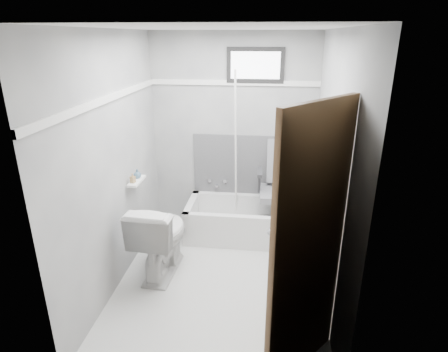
# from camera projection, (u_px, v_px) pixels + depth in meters

# --- Properties ---
(floor) EXTENTS (2.60, 2.60, 0.00)m
(floor) POSITION_uv_depth(u_px,v_px,m) (220.00, 279.00, 3.83)
(floor) COLOR white
(floor) RESTS_ON ground
(ceiling) EXTENTS (2.60, 2.60, 0.00)m
(ceiling) POSITION_uv_depth(u_px,v_px,m) (219.00, 27.00, 2.98)
(ceiling) COLOR silver
(ceiling) RESTS_ON floor
(wall_back) EXTENTS (2.00, 0.02, 2.40)m
(wall_back) POSITION_uv_depth(u_px,v_px,m) (233.00, 134.00, 4.62)
(wall_back) COLOR slate
(wall_back) RESTS_ON floor
(wall_front) EXTENTS (2.00, 0.02, 2.40)m
(wall_front) POSITION_uv_depth(u_px,v_px,m) (190.00, 242.00, 2.20)
(wall_front) COLOR slate
(wall_front) RESTS_ON floor
(wall_left) EXTENTS (0.02, 2.60, 2.40)m
(wall_left) POSITION_uv_depth(u_px,v_px,m) (114.00, 165.00, 3.52)
(wall_left) COLOR slate
(wall_left) RESTS_ON floor
(wall_right) EXTENTS (0.02, 2.60, 2.40)m
(wall_right) POSITION_uv_depth(u_px,v_px,m) (332.00, 174.00, 3.30)
(wall_right) COLOR slate
(wall_right) RESTS_ON floor
(bathtub) EXTENTS (1.50, 0.70, 0.42)m
(bathtub) POSITION_uv_depth(u_px,v_px,m) (248.00, 220.00, 4.60)
(bathtub) COLOR silver
(bathtub) RESTS_ON floor
(office_chair) EXTENTS (0.63, 0.63, 1.05)m
(office_chair) POSITION_uv_depth(u_px,v_px,m) (282.00, 188.00, 4.44)
(office_chair) COLOR #5D5E62
(office_chair) RESTS_ON bathtub
(toilet) EXTENTS (0.51, 0.85, 0.80)m
(toilet) POSITION_uv_depth(u_px,v_px,m) (161.00, 237.00, 3.84)
(toilet) COLOR silver
(toilet) RESTS_ON floor
(door) EXTENTS (0.78, 0.78, 2.00)m
(door) POSITION_uv_depth(u_px,v_px,m) (357.00, 281.00, 2.18)
(door) COLOR brown
(door) RESTS_ON floor
(window) EXTENTS (0.66, 0.04, 0.40)m
(window) POSITION_uv_depth(u_px,v_px,m) (255.00, 65.00, 4.28)
(window) COLOR black
(window) RESTS_ON wall_back
(backerboard) EXTENTS (1.50, 0.02, 0.78)m
(backerboard) POSITION_uv_depth(u_px,v_px,m) (253.00, 166.00, 4.72)
(backerboard) COLOR #4C4C4F
(backerboard) RESTS_ON wall_back
(trim_back) EXTENTS (2.00, 0.02, 0.06)m
(trim_back) POSITION_uv_depth(u_px,v_px,m) (234.00, 83.00, 4.38)
(trim_back) COLOR white
(trim_back) RESTS_ON wall_back
(trim_left) EXTENTS (0.02, 2.60, 0.06)m
(trim_left) POSITION_uv_depth(u_px,v_px,m) (108.00, 98.00, 3.30)
(trim_left) COLOR white
(trim_left) RESTS_ON wall_left
(pole) EXTENTS (0.02, 0.37, 1.92)m
(pole) POSITION_uv_depth(u_px,v_px,m) (236.00, 151.00, 4.44)
(pole) COLOR white
(pole) RESTS_ON bathtub
(shelf) EXTENTS (0.10, 0.32, 0.02)m
(shelf) POSITION_uv_depth(u_px,v_px,m) (137.00, 181.00, 3.95)
(shelf) COLOR white
(shelf) RESTS_ON wall_left
(soap_bottle_a) EXTENTS (0.06, 0.06, 0.10)m
(soap_bottle_a) POSITION_uv_depth(u_px,v_px,m) (133.00, 178.00, 3.85)
(soap_bottle_a) COLOR #A38251
(soap_bottle_a) RESTS_ON shelf
(soap_bottle_b) EXTENTS (0.11, 0.11, 0.10)m
(soap_bottle_b) POSITION_uv_depth(u_px,v_px,m) (137.00, 174.00, 3.98)
(soap_bottle_b) COLOR #45677F
(soap_bottle_b) RESTS_ON shelf
(faucet) EXTENTS (0.26, 0.10, 0.16)m
(faucet) POSITION_uv_depth(u_px,v_px,m) (217.00, 183.00, 4.84)
(faucet) COLOR silver
(faucet) RESTS_ON wall_back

